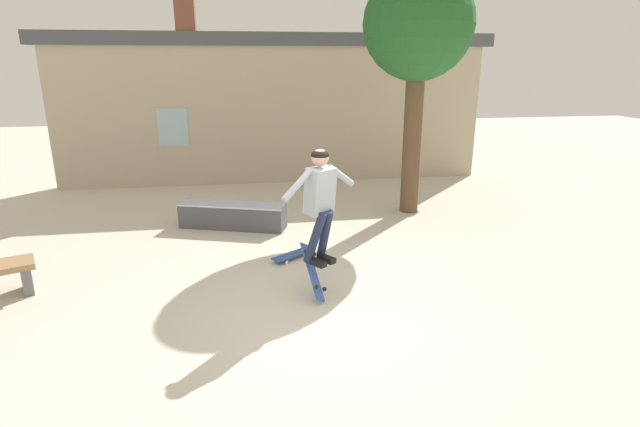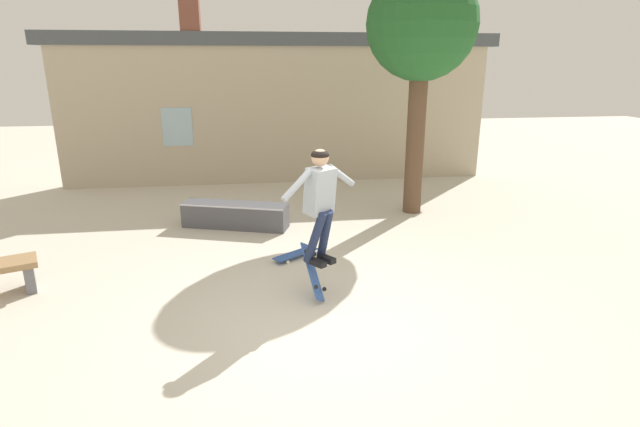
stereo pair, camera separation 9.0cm
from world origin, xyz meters
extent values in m
plane|color=beige|center=(0.00, 0.00, 0.00)|extent=(40.00, 40.00, 0.00)
cube|color=#B7A88E|center=(0.00, 7.29, 1.64)|extent=(10.40, 0.40, 3.27)
cube|color=#474C51|center=(0.00, 7.29, 3.43)|extent=(10.92, 0.52, 0.31)
cube|color=brown|center=(-1.98, 7.29, 4.22)|extent=(0.44, 0.44, 1.28)
cube|color=#99B7C6|center=(-2.43, 7.08, 1.43)|extent=(0.70, 0.02, 0.90)
cylinder|color=brown|center=(2.45, 4.17, 1.41)|extent=(0.36, 0.36, 2.81)
sphere|color=#235B28|center=(2.45, 4.17, 3.58)|extent=(2.05, 2.05, 2.05)
cube|color=slate|center=(-3.76, 1.42, 0.18)|extent=(0.26, 0.41, 0.37)
cube|color=#4C4C51|center=(-1.08, 3.67, 0.23)|extent=(1.98, 1.06, 0.45)
cube|color=#B7B7BC|center=(-1.15, 3.45, 0.44)|extent=(1.84, 0.65, 0.02)
cube|color=#9EA8B2|center=(0.05, 0.64, 1.42)|extent=(0.44, 0.42, 0.59)
sphere|color=tan|center=(0.05, 0.64, 1.83)|extent=(0.29, 0.29, 0.21)
ellipsoid|color=black|center=(0.05, 0.64, 1.87)|extent=(0.31, 0.31, 0.12)
cylinder|color=#1E2847|center=(0.12, 0.69, 0.84)|extent=(0.22, 0.36, 0.72)
cube|color=black|center=(0.14, 0.66, 0.51)|extent=(0.23, 0.27, 0.07)
cylinder|color=#1E2847|center=(-0.02, 0.59, 0.84)|extent=(0.33, 0.29, 0.72)
cube|color=black|center=(0.00, 0.56, 0.51)|extent=(0.23, 0.27, 0.07)
cylinder|color=#9EA8B2|center=(0.35, 0.85, 1.56)|extent=(0.42, 0.33, 0.35)
cylinder|color=#9EA8B2|center=(-0.25, 0.43, 1.56)|extent=(0.42, 0.33, 0.35)
cube|color=#2D519E|center=(-0.04, 0.68, 0.34)|extent=(0.27, 0.68, 0.67)
cylinder|color=black|center=(-0.03, 0.43, 0.24)|extent=(0.06, 0.07, 0.07)
cylinder|color=black|center=(0.10, 0.57, 0.14)|extent=(0.06, 0.07, 0.07)
cylinder|color=black|center=(-0.11, 0.77, 0.59)|extent=(0.06, 0.07, 0.07)
cylinder|color=black|center=(0.02, 0.90, 0.49)|extent=(0.06, 0.07, 0.07)
cube|color=#2D519E|center=(-0.13, 2.01, 0.07)|extent=(0.74, 0.60, 0.02)
cylinder|color=silver|center=(0.01, 2.23, 0.03)|extent=(0.05, 0.04, 0.05)
cylinder|color=silver|center=(0.12, 2.06, 0.03)|extent=(0.05, 0.04, 0.05)
cylinder|color=silver|center=(-0.39, 1.95, 0.03)|extent=(0.05, 0.04, 0.05)
cylinder|color=silver|center=(-0.27, 1.78, 0.03)|extent=(0.05, 0.04, 0.05)
camera|label=1|loc=(-0.89, -5.18, 2.94)|focal=28.00mm
camera|label=2|loc=(-0.80, -5.19, 2.94)|focal=28.00mm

